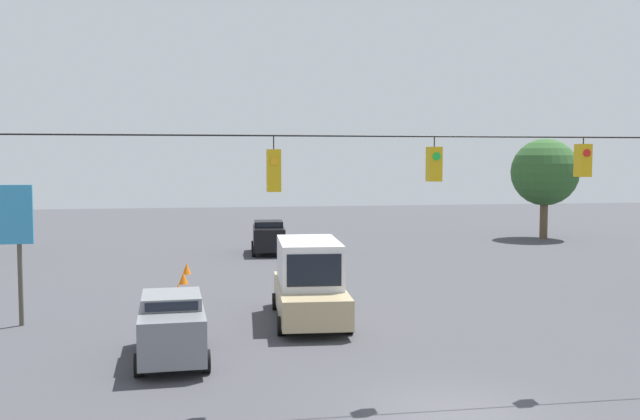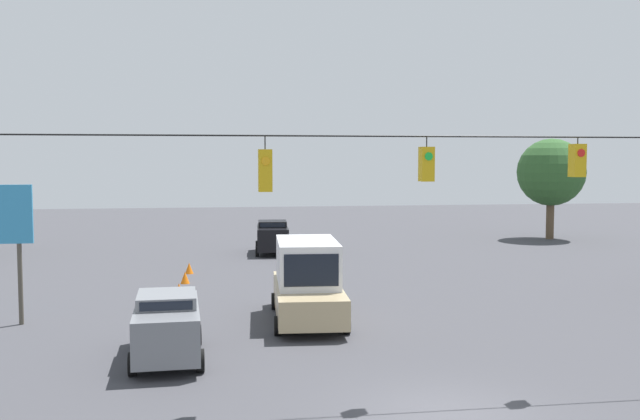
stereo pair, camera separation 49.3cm
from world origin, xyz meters
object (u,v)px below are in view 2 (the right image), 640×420
(traffic_cone_farthest, at_px, (189,268))
(overhead_signal_span, at_px, (423,217))
(traffic_cone_fifth, at_px, (185,278))
(sedan_grey_parked_shoulder, at_px, (167,325))
(traffic_cone_third, at_px, (177,303))
(traffic_cone_nearest, at_px, (171,344))
(box_truck_tan_withflow_mid, at_px, (307,281))
(tree_horizon_left, at_px, (551,173))
(sedan_black_withflow_deep, at_px, (272,236))
(traffic_cone_second, at_px, (174,321))
(traffic_cone_fourth, at_px, (179,290))

(traffic_cone_farthest, bearing_deg, overhead_signal_span, 108.23)
(traffic_cone_farthest, bearing_deg, traffic_cone_fifth, 87.98)
(sedan_grey_parked_shoulder, bearing_deg, traffic_cone_third, -89.59)
(overhead_signal_span, relative_size, traffic_cone_nearest, 40.40)
(box_truck_tan_withflow_mid, bearing_deg, tree_horizon_left, -132.13)
(sedan_black_withflow_deep, height_order, traffic_cone_third, sedan_black_withflow_deep)
(traffic_cone_nearest, relative_size, traffic_cone_third, 1.00)
(traffic_cone_fifth, relative_size, tree_horizon_left, 0.08)
(sedan_black_withflow_deep, bearing_deg, sedan_grey_parked_shoulder, 77.61)
(traffic_cone_third, bearing_deg, overhead_signal_span, 121.68)
(overhead_signal_span, distance_m, traffic_cone_second, 10.80)
(traffic_cone_farthest, bearing_deg, traffic_cone_nearest, 89.70)
(traffic_cone_nearest, bearing_deg, traffic_cone_third, -89.03)
(traffic_cone_nearest, distance_m, traffic_cone_fifth, 12.07)
(overhead_signal_span, relative_size, traffic_cone_fifth, 40.40)
(overhead_signal_span, bearing_deg, sedan_grey_parked_shoulder, -30.18)
(tree_horizon_left, bearing_deg, traffic_cone_second, 42.84)
(overhead_signal_span, bearing_deg, traffic_cone_fifth, -68.55)
(traffic_cone_third, bearing_deg, sedan_grey_parked_shoulder, 90.41)
(sedan_grey_parked_shoulder, distance_m, box_truck_tan_withflow_mid, 6.49)
(traffic_cone_nearest, bearing_deg, sedan_grey_parked_shoulder, 84.97)
(sedan_grey_parked_shoulder, xyz_separation_m, traffic_cone_nearest, (-0.06, -0.64, -0.74))
(traffic_cone_third, relative_size, tree_horizon_left, 0.08)
(traffic_cone_fourth, bearing_deg, sedan_grey_parked_shoulder, 90.62)
(box_truck_tan_withflow_mid, bearing_deg, overhead_signal_span, 102.34)
(overhead_signal_span, distance_m, box_truck_tan_withflow_mid, 8.93)
(traffic_cone_third, bearing_deg, traffic_cone_second, 91.00)
(box_truck_tan_withflow_mid, distance_m, traffic_cone_farthest, 12.11)
(traffic_cone_second, bearing_deg, traffic_cone_fourth, -88.94)
(traffic_cone_second, xyz_separation_m, traffic_cone_fourth, (0.11, -5.82, 0.00))
(sedan_grey_parked_shoulder, relative_size, box_truck_tan_withflow_mid, 0.71)
(traffic_cone_second, xyz_separation_m, tree_horizon_left, (-25.55, -23.69, 4.54))
(traffic_cone_second, relative_size, traffic_cone_fourth, 1.00)
(traffic_cone_farthest, bearing_deg, traffic_cone_third, 88.79)
(box_truck_tan_withflow_mid, distance_m, traffic_cone_nearest, 6.12)
(overhead_signal_span, xyz_separation_m, traffic_cone_nearest, (6.46, -4.44, -4.12))
(box_truck_tan_withflow_mid, height_order, traffic_cone_nearest, box_truck_tan_withflow_mid)
(sedan_grey_parked_shoulder, bearing_deg, traffic_cone_farthest, -90.50)
(traffic_cone_second, bearing_deg, sedan_grey_parked_shoulder, 89.93)
(traffic_cone_nearest, height_order, traffic_cone_fourth, same)
(overhead_signal_span, height_order, traffic_cone_fourth, overhead_signal_span)
(traffic_cone_fourth, bearing_deg, traffic_cone_nearest, 91.02)
(traffic_cone_fifth, bearing_deg, tree_horizon_left, -149.96)
(overhead_signal_span, xyz_separation_m, traffic_cone_second, (6.51, -7.57, -4.12))
(traffic_cone_third, bearing_deg, traffic_cone_fourth, -88.86)
(box_truck_tan_withflow_mid, xyz_separation_m, traffic_cone_second, (4.71, 0.66, -1.14))
(traffic_cone_second, distance_m, traffic_cone_fifth, 8.93)
(traffic_cone_third, bearing_deg, sedan_black_withflow_deep, -107.66)
(sedan_black_withflow_deep, bearing_deg, traffic_cone_second, 75.23)
(sedan_black_withflow_deep, relative_size, traffic_cone_farthest, 7.71)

